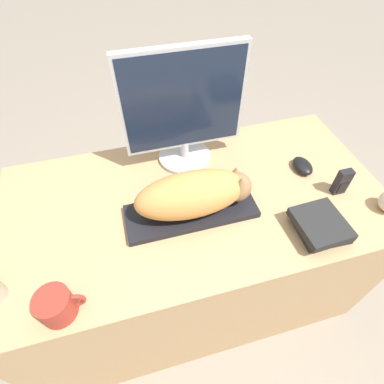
# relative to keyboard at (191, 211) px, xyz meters

# --- Properties ---
(ground_plane) EXTENTS (12.00, 12.00, 0.00)m
(ground_plane) POSITION_rel_keyboard_xyz_m (0.03, -0.31, -0.74)
(ground_plane) COLOR gray
(desk) EXTENTS (1.45, 0.74, 0.73)m
(desk) POSITION_rel_keyboard_xyz_m (0.03, 0.06, -0.38)
(desk) COLOR tan
(desk) RESTS_ON ground_plane
(keyboard) EXTENTS (0.46, 0.16, 0.02)m
(keyboard) POSITION_rel_keyboard_xyz_m (0.00, 0.00, 0.00)
(keyboard) COLOR black
(keyboard) RESTS_ON desk
(cat) EXTENTS (0.41, 0.16, 0.16)m
(cat) POSITION_rel_keyboard_xyz_m (0.02, 0.00, 0.09)
(cat) COLOR #D18C47
(cat) RESTS_ON keyboard
(monitor) EXTENTS (0.46, 0.22, 0.47)m
(monitor) POSITION_rel_keyboard_xyz_m (0.05, 0.29, 0.23)
(monitor) COLOR #B7B7BC
(monitor) RESTS_ON desk
(computer_mouse) EXTENTS (0.07, 0.11, 0.04)m
(computer_mouse) POSITION_rel_keyboard_xyz_m (0.50, 0.10, 0.01)
(computer_mouse) COLOR black
(computer_mouse) RESTS_ON desk
(coffee_mug) EXTENTS (0.13, 0.10, 0.09)m
(coffee_mug) POSITION_rel_keyboard_xyz_m (-0.45, -0.24, 0.03)
(coffee_mug) COLOR #9E2D23
(coffee_mug) RESTS_ON desk
(phone) EXTENTS (0.05, 0.03, 0.11)m
(phone) POSITION_rel_keyboard_xyz_m (0.57, -0.05, 0.04)
(phone) COLOR black
(phone) RESTS_ON desk
(book_stack) EXTENTS (0.18, 0.18, 0.06)m
(book_stack) POSITION_rel_keyboard_xyz_m (0.40, -0.19, 0.02)
(book_stack) COLOR black
(book_stack) RESTS_ON desk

